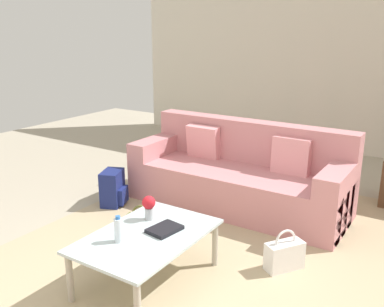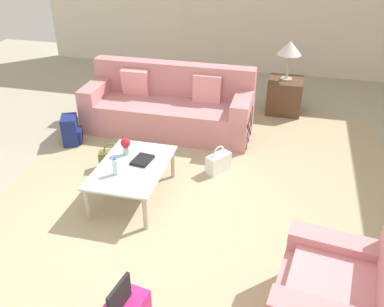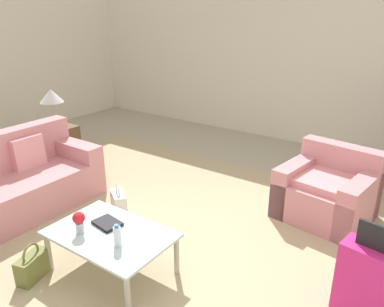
{
  "view_description": "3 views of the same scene",
  "coord_description": "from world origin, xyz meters",
  "px_view_note": "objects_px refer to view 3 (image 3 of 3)",
  "views": [
    {
      "loc": [
        1.89,
        1.39,
        1.92
      ],
      "look_at": [
        -0.8,
        -0.35,
        0.98
      ],
      "focal_mm": 40.0,
      "sensor_mm": 36.0,
      "label": 1
    },
    {
      "loc": [
        3.3,
        1.09,
        2.86
      ],
      "look_at": [
        -0.01,
        0.27,
        0.89
      ],
      "focal_mm": 40.0,
      "sensor_mm": 36.0,
      "label": 2
    },
    {
      "loc": [
        1.83,
        -2.43,
        2.27
      ],
      "look_at": [
        -0.01,
        0.22,
        1.03
      ],
      "focal_mm": 35.0,
      "sensor_mm": 36.0,
      "label": 3
    }
  ],
  "objects_px": {
    "flower_vase": "(79,221)",
    "armchair": "(328,193)",
    "table_lamp": "(51,97)",
    "coffee_table_book": "(107,223)",
    "handbag_olive": "(33,266)",
    "coffee_table": "(111,237)",
    "water_bottle": "(117,236)",
    "handbag_white": "(119,201)",
    "suitcase_magenta": "(365,281)",
    "side_table": "(58,143)"
  },
  "relations": [
    {
      "from": "flower_vase",
      "to": "armchair",
      "type": "bearing_deg",
      "value": 56.55
    },
    {
      "from": "table_lamp",
      "to": "coffee_table_book",
      "type": "bearing_deg",
      "value": -27.92
    },
    {
      "from": "armchair",
      "to": "coffee_table_book",
      "type": "bearing_deg",
      "value": -124.43
    },
    {
      "from": "table_lamp",
      "to": "handbag_olive",
      "type": "xyz_separation_m",
      "value": [
        2.29,
        -1.98,
        -0.89
      ]
    },
    {
      "from": "coffee_table",
      "to": "water_bottle",
      "type": "height_order",
      "value": "water_bottle"
    },
    {
      "from": "table_lamp",
      "to": "handbag_olive",
      "type": "relative_size",
      "value": 1.69
    },
    {
      "from": "water_bottle",
      "to": "flower_vase",
      "type": "distance_m",
      "value": 0.42
    },
    {
      "from": "flower_vase",
      "to": "handbag_white",
      "type": "distance_m",
      "value": 1.19
    },
    {
      "from": "suitcase_magenta",
      "to": "handbag_olive",
      "type": "bearing_deg",
      "value": -154.93
    },
    {
      "from": "coffee_table_book",
      "to": "handbag_white",
      "type": "xyz_separation_m",
      "value": [
        -0.64,
        0.75,
        -0.3
      ]
    },
    {
      "from": "flower_vase",
      "to": "suitcase_magenta",
      "type": "relative_size",
      "value": 0.24
    },
    {
      "from": "armchair",
      "to": "coffee_table_book",
      "type": "xyz_separation_m",
      "value": [
        -1.43,
        -2.09,
        0.14
      ]
    },
    {
      "from": "suitcase_magenta",
      "to": "handbag_white",
      "type": "bearing_deg",
      "value": 177.37
    },
    {
      "from": "armchair",
      "to": "side_table",
      "type": "height_order",
      "value": "armchair"
    },
    {
      "from": "side_table",
      "to": "coffee_table",
      "type": "bearing_deg",
      "value": -28.18
    },
    {
      "from": "water_bottle",
      "to": "handbag_olive",
      "type": "relative_size",
      "value": 0.57
    },
    {
      "from": "side_table",
      "to": "suitcase_magenta",
      "type": "bearing_deg",
      "value": -9.46
    },
    {
      "from": "armchair",
      "to": "handbag_olive",
      "type": "bearing_deg",
      "value": -124.62
    },
    {
      "from": "table_lamp",
      "to": "handbag_olive",
      "type": "distance_m",
      "value": 3.15
    },
    {
      "from": "water_bottle",
      "to": "handbag_white",
      "type": "xyz_separation_m",
      "value": [
        -0.96,
        0.93,
        -0.38
      ]
    },
    {
      "from": "coffee_table",
      "to": "coffee_table_book",
      "type": "relative_size",
      "value": 4.34
    },
    {
      "from": "armchair",
      "to": "flower_vase",
      "type": "height_order",
      "value": "armchair"
    },
    {
      "from": "armchair",
      "to": "table_lamp",
      "type": "bearing_deg",
      "value": -170.81
    },
    {
      "from": "side_table",
      "to": "handbag_white",
      "type": "distance_m",
      "value": 2.16
    },
    {
      "from": "armchair",
      "to": "side_table",
      "type": "bearing_deg",
      "value": -170.81
    },
    {
      "from": "coffee_table_book",
      "to": "flower_vase",
      "type": "xyz_separation_m",
      "value": [
        -0.1,
        -0.23,
        0.11
      ]
    },
    {
      "from": "coffee_table",
      "to": "side_table",
      "type": "relative_size",
      "value": 2.05
    },
    {
      "from": "water_bottle",
      "to": "handbag_olive",
      "type": "bearing_deg",
      "value": -152.22
    },
    {
      "from": "suitcase_magenta",
      "to": "armchair",
      "type": "bearing_deg",
      "value": 115.24
    },
    {
      "from": "handbag_white",
      "to": "armchair",
      "type": "bearing_deg",
      "value": 32.93
    },
    {
      "from": "flower_vase",
      "to": "handbag_olive",
      "type": "bearing_deg",
      "value": -132.01
    },
    {
      "from": "coffee_table",
      "to": "side_table",
      "type": "height_order",
      "value": "side_table"
    },
    {
      "from": "coffee_table",
      "to": "table_lamp",
      "type": "bearing_deg",
      "value": 151.82
    },
    {
      "from": "water_bottle",
      "to": "handbag_olive",
      "type": "xyz_separation_m",
      "value": [
        -0.71,
        -0.38,
        -0.38
      ]
    },
    {
      "from": "side_table",
      "to": "table_lamp",
      "type": "xyz_separation_m",
      "value": [
        0.0,
        0.0,
        0.75
      ]
    },
    {
      "from": "side_table",
      "to": "handbag_white",
      "type": "xyz_separation_m",
      "value": [
        2.04,
        -0.67,
        -0.14
      ]
    },
    {
      "from": "water_bottle",
      "to": "flower_vase",
      "type": "relative_size",
      "value": 1.0
    },
    {
      "from": "armchair",
      "to": "table_lamp",
      "type": "height_order",
      "value": "table_lamp"
    },
    {
      "from": "side_table",
      "to": "suitcase_magenta",
      "type": "relative_size",
      "value": 0.63
    },
    {
      "from": "armchair",
      "to": "suitcase_magenta",
      "type": "relative_size",
      "value": 1.25
    },
    {
      "from": "armchair",
      "to": "coffee_table",
      "type": "bearing_deg",
      "value": -121.16
    },
    {
      "from": "water_bottle",
      "to": "suitcase_magenta",
      "type": "height_order",
      "value": "suitcase_magenta"
    },
    {
      "from": "side_table",
      "to": "suitcase_magenta",
      "type": "distance_m",
      "value": 4.87
    },
    {
      "from": "coffee_table_book",
      "to": "side_table",
      "type": "distance_m",
      "value": 3.04
    },
    {
      "from": "coffee_table_book",
      "to": "table_lamp",
      "type": "height_order",
      "value": "table_lamp"
    },
    {
      "from": "coffee_table_book",
      "to": "table_lamp",
      "type": "bearing_deg",
      "value": 160.58
    },
    {
      "from": "handbag_olive",
      "to": "flower_vase",
      "type": "bearing_deg",
      "value": 47.99
    },
    {
      "from": "armchair",
      "to": "handbag_olive",
      "type": "height_order",
      "value": "armchair"
    },
    {
      "from": "coffee_table",
      "to": "coffee_table_book",
      "type": "distance_m",
      "value": 0.16
    },
    {
      "from": "flower_vase",
      "to": "handbag_olive",
      "type": "relative_size",
      "value": 0.57
    }
  ]
}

